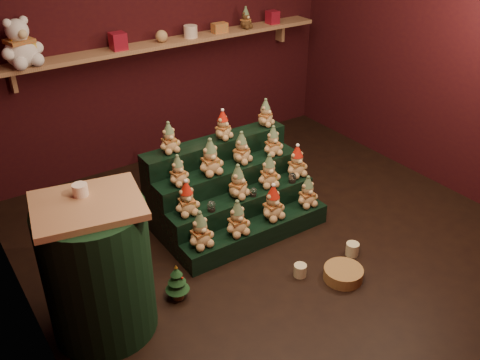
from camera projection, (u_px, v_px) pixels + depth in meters
ground at (275, 240)px, 4.66m from camera, size 4.00×4.00×0.00m
back_wall at (158, 29)px, 5.44m from camera, size 4.00×0.10×2.80m
right_wall at (456, 44)px, 4.96m from camera, size 0.10×4.00×2.80m
back_shelf at (166, 43)px, 5.37m from camera, size 3.60×0.26×0.24m
riser_tier_front at (257, 233)px, 4.59m from camera, size 1.40×0.22×0.18m
riser_tier_midfront at (243, 213)px, 4.70m from camera, size 1.40×0.22×0.36m
riser_tier_midback at (229, 193)px, 4.82m from camera, size 1.40×0.22×0.54m
riser_tier_back at (216, 175)px, 4.93m from camera, size 1.40×0.22×0.72m
teddy_0 at (200, 229)px, 4.21m from camera, size 0.23×0.21×0.31m
teddy_1 at (237, 218)px, 4.36m from camera, size 0.22×0.20×0.30m
teddy_2 at (273, 202)px, 4.56m from camera, size 0.24×0.22×0.31m
teddy_3 at (307, 191)px, 4.74m from camera, size 0.22×0.20×0.28m
teddy_4 at (187, 198)px, 4.30m from camera, size 0.23×0.22×0.29m
teddy_5 at (238, 181)px, 4.53m from camera, size 0.28×0.27×0.30m
teddy_6 at (269, 171)px, 4.69m from camera, size 0.25×0.23×0.29m
teddy_7 at (297, 161)px, 4.85m from camera, size 0.22×0.20×0.29m
teddy_8 at (178, 170)px, 4.37m from camera, size 0.21×0.19×0.26m
teddy_9 at (210, 157)px, 4.51m from camera, size 0.23×0.21×0.31m
teddy_10 at (241, 148)px, 4.70m from camera, size 0.26×0.25×0.28m
teddy_11 at (273, 141)px, 4.83m from camera, size 0.21×0.20×0.27m
teddy_12 at (169, 137)px, 4.48m from camera, size 0.19×0.17×0.26m
teddy_13 at (223, 125)px, 4.71m from camera, size 0.24×0.23×0.26m
teddy_14 at (265, 113)px, 4.96m from camera, size 0.23×0.22×0.25m
snow_globe_a at (211, 206)px, 4.38m from camera, size 0.07×0.07×0.09m
snow_globe_b at (253, 192)px, 4.59m from camera, size 0.06×0.06×0.08m
snow_globe_c at (292, 177)px, 4.79m from camera, size 0.07×0.07×0.09m
side_table at (98, 268)px, 3.53m from camera, size 0.76×0.71×1.02m
table_ornament at (80, 190)px, 3.32m from camera, size 0.10×0.10×0.08m
mini_christmas_tree at (177, 282)px, 3.95m from camera, size 0.18×0.18×0.31m
mug_left at (300, 270)px, 4.22m from camera, size 0.10×0.10×0.10m
mug_right at (352, 249)px, 4.45m from camera, size 0.11×0.11×0.11m
wicker_basket at (343, 274)px, 4.19m from camera, size 0.36×0.36×0.10m
white_bear at (18, 36)px, 4.52m from camera, size 0.44×0.41×0.52m
brown_bear at (246, 18)px, 5.73m from camera, size 0.20×0.19×0.22m
gift_tin_red_a at (118, 41)px, 5.05m from camera, size 0.14×0.14×0.16m
gift_tin_cream at (191, 31)px, 5.44m from camera, size 0.14×0.14×0.12m
gift_tin_red_b at (273, 17)px, 5.94m from camera, size 0.12×0.12×0.14m
shelf_plush_ball at (162, 36)px, 5.28m from camera, size 0.12×0.12×0.12m
scarf_gift_box at (220, 28)px, 5.61m from camera, size 0.16×0.10×0.10m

